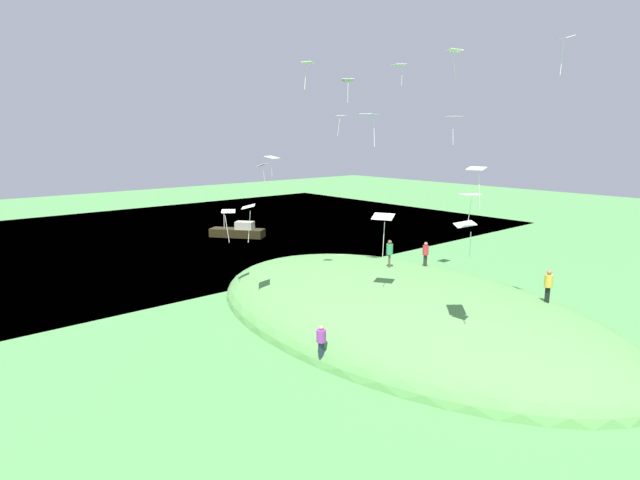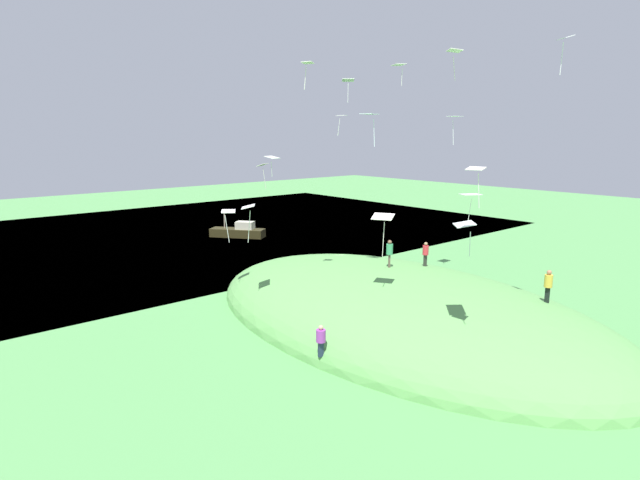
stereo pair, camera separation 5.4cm
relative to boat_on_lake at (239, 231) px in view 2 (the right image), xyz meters
name	(u,v)px [view 2 (the right image)]	position (x,y,z in m)	size (l,w,h in m)	color
ground_plane	(341,292)	(22.80, -5.58, -0.62)	(160.00, 160.00, 0.00)	#51924E
lake_water	(167,236)	(-6.65, -5.58, -0.82)	(47.61, 80.00, 0.40)	teal
grass_hill	(397,318)	(29.09, -6.63, -0.62)	(29.74, 16.94, 5.93)	#5C9A50
boat_on_lake	(239,231)	(0.00, 0.00, 0.00)	(5.93, 5.05, 2.83)	#2B2712
person_with_child	(390,250)	(27.82, -6.05, 3.44)	(0.59, 0.59, 1.77)	brown
person_walking_path	(321,337)	(31.30, -14.83, 0.98)	(0.56, 0.56, 1.63)	#222D45
person_near_shore	(548,282)	(36.79, -3.20, 2.77)	(0.51, 0.51, 1.83)	black
person_on_hilltop	(426,251)	(28.63, -3.42, 3.14)	(0.46, 0.46, 1.61)	#2E2F28
kite_0	(248,208)	(24.15, -14.18, 6.48)	(1.32, 1.25, 2.28)	silver
kite_1	(348,81)	(19.19, -1.60, 14.69)	(1.07, 1.10, 1.81)	white
kite_2	(465,225)	(36.32, -10.78, 6.72)	(1.43, 1.43, 1.54)	white
kite_3	(228,213)	(20.05, -13.10, 5.61)	(1.00, 1.07, 2.13)	white
kite_4	(455,52)	(31.90, -5.92, 14.97)	(1.23, 1.19, 1.57)	white
kite_5	(272,158)	(19.14, -8.87, 9.04)	(1.14, 1.30, 1.46)	silver
kite_6	(565,41)	(38.12, -6.63, 14.64)	(0.80, 0.73, 1.63)	white
kite_7	(476,172)	(37.69, -12.25, 9.19)	(0.76, 0.58, 1.64)	white
kite_8	(455,118)	(25.73, 3.19, 11.90)	(0.82, 1.15, 2.13)	white
kite_9	(470,195)	(31.32, -2.75, 6.99)	(1.31, 1.45, 1.87)	white
kite_10	(383,219)	(30.80, -10.04, 6.26)	(1.33, 1.17, 2.34)	white
kite_11	(307,65)	(26.70, -11.83, 14.31)	(0.74, 0.64, 1.42)	white
kite_12	(341,117)	(18.95, -2.09, 12.00)	(0.87, 0.74, 1.59)	white
kite_13	(370,115)	(27.11, -7.35, 11.78)	(1.12, 1.34, 1.96)	white
kite_14	(263,166)	(15.77, -7.39, 8.26)	(0.99, 1.11, 1.96)	silver
kite_15	(399,65)	(27.41, -5.22, 14.77)	(1.16, 1.03, 1.28)	silver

